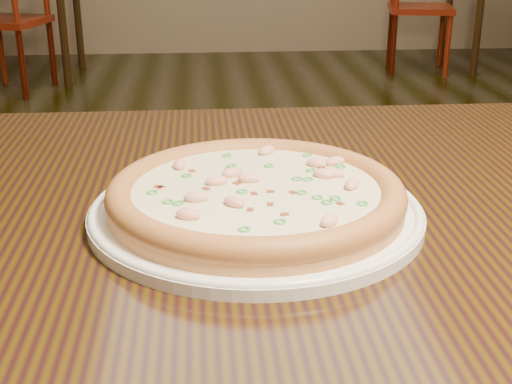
{
  "coord_description": "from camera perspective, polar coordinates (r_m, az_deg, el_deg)",
  "views": [
    {
      "loc": [
        -0.38,
        -1.23,
        1.05
      ],
      "look_at": [
        -0.32,
        -0.54,
        0.78
      ],
      "focal_mm": 50.0,
      "sensor_mm": 36.0,
      "label": 1
    }
  ],
  "objects": [
    {
      "name": "hero_table",
      "position": [
        0.85,
        7.83,
        -6.59
      ],
      "size": [
        1.2,
        0.8,
        0.75
      ],
      "color": "black",
      "rests_on": "ground"
    },
    {
      "name": "chair_b",
      "position": [
        4.67,
        -18.74,
        12.9
      ],
      "size": [
        0.53,
        0.53,
        0.95
      ],
      "color": "#610F07",
      "rests_on": "ground"
    },
    {
      "name": "chair_c",
      "position": [
        5.17,
        12.41,
        14.24
      ],
      "size": [
        0.49,
        0.49,
        0.95
      ],
      "color": "#610F07",
      "rests_on": "ground"
    },
    {
      "name": "pizza",
      "position": [
        0.74,
        0.01,
        -0.2
      ],
      "size": [
        0.31,
        0.31,
        0.03
      ],
      "color": "#C58344",
      "rests_on": "plate"
    },
    {
      "name": "plate",
      "position": [
        0.75,
        -0.0,
        -1.52
      ],
      "size": [
        0.35,
        0.35,
        0.02
      ],
      "color": "white",
      "rests_on": "hero_table"
    }
  ]
}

